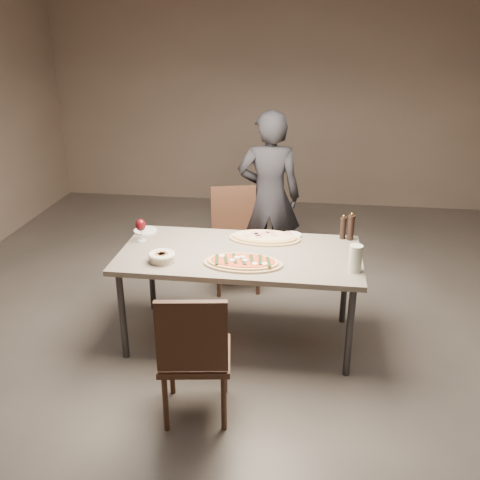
# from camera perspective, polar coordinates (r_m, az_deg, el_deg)

# --- Properties ---
(room) EXTENTS (7.00, 7.00, 7.00)m
(room) POSITION_cam_1_polar(r_m,az_deg,el_deg) (3.79, 0.00, 7.71)
(room) COLOR #5A534D
(room) RESTS_ON ground
(dining_table) EXTENTS (1.80, 0.90, 0.75)m
(dining_table) POSITION_cam_1_polar(r_m,az_deg,el_deg) (4.03, 0.00, -2.06)
(dining_table) COLOR slate
(dining_table) RESTS_ON ground
(zucchini_pizza) EXTENTS (0.57, 0.32, 0.05)m
(zucchini_pizza) POSITION_cam_1_polar(r_m,az_deg,el_deg) (3.80, 0.30, -2.38)
(zucchini_pizza) COLOR tan
(zucchini_pizza) RESTS_ON dining_table
(ham_pizza) EXTENTS (0.57, 0.32, 0.04)m
(ham_pizza) POSITION_cam_1_polar(r_m,az_deg,el_deg) (4.24, 2.64, 0.28)
(ham_pizza) COLOR tan
(ham_pizza) RESTS_ON dining_table
(bread_basket) EXTENTS (0.19, 0.19, 0.07)m
(bread_basket) POSITION_cam_1_polar(r_m,az_deg,el_deg) (3.87, -8.35, -1.74)
(bread_basket) COLOR beige
(bread_basket) RESTS_ON dining_table
(oil_dish) EXTENTS (0.15, 0.15, 0.02)m
(oil_dish) POSITION_cam_1_polar(r_m,az_deg,el_deg) (4.31, 5.61, 0.51)
(oil_dish) COLOR white
(oil_dish) RESTS_ON dining_table
(pepper_mill_left) EXTENTS (0.05, 0.05, 0.20)m
(pepper_mill_left) POSITION_cam_1_polar(r_m,az_deg,el_deg) (4.30, 10.94, 1.32)
(pepper_mill_left) COLOR black
(pepper_mill_left) RESTS_ON dining_table
(pepper_mill_right) EXTENTS (0.06, 0.06, 0.23)m
(pepper_mill_right) POSITION_cam_1_polar(r_m,az_deg,el_deg) (4.28, 11.75, 1.37)
(pepper_mill_right) COLOR black
(pepper_mill_right) RESTS_ON dining_table
(carafe) EXTENTS (0.09, 0.09, 0.19)m
(carafe) POSITION_cam_1_polar(r_m,az_deg,el_deg) (3.76, 12.21, -1.93)
(carafe) COLOR silver
(carafe) RESTS_ON dining_table
(wine_glass) EXTENTS (0.08, 0.08, 0.18)m
(wine_glass) POSITION_cam_1_polar(r_m,az_deg,el_deg) (4.23, -10.55, 1.51)
(wine_glass) COLOR silver
(wine_glass) RESTS_ON dining_table
(side_plate) EXTENTS (0.19, 0.19, 0.01)m
(side_plate) POSITION_cam_1_polar(r_m,az_deg,el_deg) (4.46, -10.07, 0.99)
(side_plate) COLOR white
(side_plate) RESTS_ON dining_table
(chair_near) EXTENTS (0.49, 0.49, 0.92)m
(chair_near) POSITION_cam_1_polar(r_m,az_deg,el_deg) (3.30, -4.93, -11.74)
(chair_near) COLOR #3F271A
(chair_near) RESTS_ON ground
(chair_far) EXTENTS (0.54, 0.54, 0.93)m
(chair_far) POSITION_cam_1_polar(r_m,az_deg,el_deg) (4.99, -0.56, 0.85)
(chair_far) COLOR #3F271A
(chair_far) RESTS_ON ground
(diner) EXTENTS (0.62, 0.43, 1.63)m
(diner) POSITION_cam_1_polar(r_m,az_deg,el_deg) (5.06, 3.11, 4.62)
(diner) COLOR black
(diner) RESTS_ON ground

